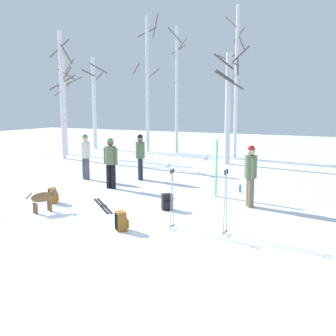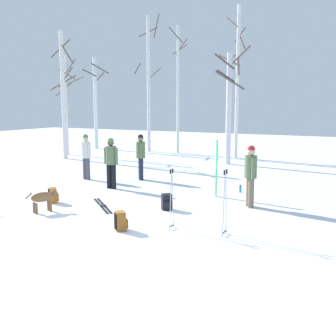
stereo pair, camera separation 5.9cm
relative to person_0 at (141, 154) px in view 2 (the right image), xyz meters
The scene contains 21 objects.
ground_plane 5.38m from the person_0, 65.63° to the right, with size 60.00×60.00×0.00m, color white.
person_0 is the anchor object (origin of this frame).
person_1 1.85m from the person_0, 91.20° to the right, with size 0.52×0.34×1.72m.
person_2 5.30m from the person_0, 24.17° to the right, with size 0.34×0.45×1.72m.
person_3 2.06m from the person_0, 154.18° to the right, with size 0.51×0.34×1.72m.
dog 5.26m from the person_0, 88.08° to the right, with size 0.44×0.84×0.57m.
ski_pair_planted_0 3.83m from the person_0, 21.63° to the right, with size 0.13×0.16×1.76m.
ski_pair_lying_1 4.26m from the person_0, 73.81° to the right, with size 1.48×1.35×0.05m.
ski_poles_0 7.04m from the person_0, 43.85° to the right, with size 0.07×0.24×1.45m.
ski_poles_1 6.30m from the person_0, 52.39° to the right, with size 0.07×0.20×1.39m.
backpack_0 4.66m from the person_0, 50.06° to the right, with size 0.34×0.35×0.44m.
backpack_1 6.37m from the person_0, 62.87° to the right, with size 0.34×0.35×0.44m.
backpack_2 4.41m from the person_0, 94.44° to the right, with size 0.34×0.35×0.44m.
water_bottle_0 4.14m from the person_0, ahead, with size 0.07×0.07×0.24m.
birch_tree_0 11.80m from the person_0, 135.40° to the left, with size 1.39×1.35×5.73m.
birch_tree_1 9.38m from the person_0, 147.96° to the left, with size 1.50×1.51×5.45m.
birch_tree_2 7.88m from the person_0, 152.93° to the left, with size 1.40×1.39×6.46m.
birch_tree_3 9.92m from the person_0, 118.26° to the left, with size 1.61×1.64×7.91m.
birch_tree_4 9.22m from the person_0, 107.08° to the left, with size 1.00×1.01×7.17m.
birch_tree_5 8.39m from the person_0, 81.58° to the left, with size 1.32×1.43×7.78m.
birch_tree_6 5.92m from the person_0, 74.01° to the left, with size 1.47×1.75×5.48m.
Camera 2 is at (5.79, -8.27, 2.82)m, focal length 44.02 mm.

